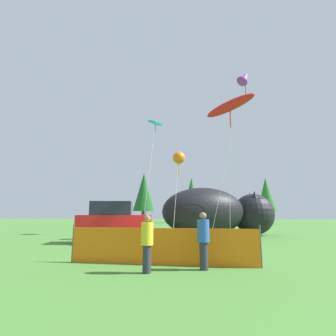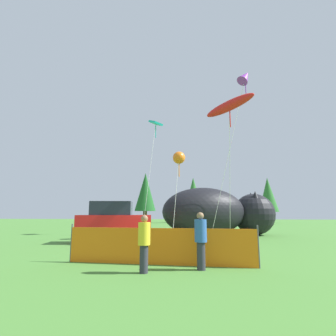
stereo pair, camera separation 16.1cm
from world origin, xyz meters
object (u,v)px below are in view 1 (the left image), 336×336
(inflatable_cat, at_px, (217,214))
(folding_chair, at_px, (197,236))
(kite_red_lizard, at_px, (230,106))
(spectator_in_white_shirt, at_px, (203,238))
(kite_purple_delta, at_px, (245,78))
(kite_orange_flower, at_px, (179,158))
(spectator_in_red_shirt, at_px, (147,241))
(parked_car, at_px, (114,223))
(kite_teal_diamond, at_px, (155,125))

(inflatable_cat, bearing_deg, folding_chair, -127.59)
(folding_chair, distance_m, kite_red_lizard, 7.62)
(spectator_in_white_shirt, relative_size, kite_red_lizard, 0.20)
(kite_purple_delta, distance_m, kite_red_lizard, 5.17)
(kite_purple_delta, height_order, kite_orange_flower, kite_purple_delta)
(spectator_in_red_shirt, height_order, kite_red_lizard, kite_red_lizard)
(kite_orange_flower, distance_m, kite_red_lizard, 4.83)
(parked_car, relative_size, kite_purple_delta, 0.36)
(inflatable_cat, relative_size, spectator_in_white_shirt, 5.34)
(inflatable_cat, bearing_deg, kite_teal_diamond, 146.24)
(inflatable_cat, relative_size, kite_orange_flower, 1.57)
(kite_teal_diamond, bearing_deg, inflatable_cat, -10.54)
(kite_purple_delta, height_order, kite_red_lizard, kite_purple_delta)
(kite_red_lizard, bearing_deg, kite_purple_delta, 63.50)
(parked_car, height_order, inflatable_cat, inflatable_cat)
(kite_orange_flower, height_order, kite_red_lizard, kite_red_lizard)
(spectator_in_red_shirt, relative_size, kite_teal_diamond, 0.17)
(kite_orange_flower, bearing_deg, parked_car, -148.54)
(folding_chair, height_order, kite_purple_delta, kite_purple_delta)
(folding_chair, relative_size, spectator_in_red_shirt, 0.56)
(kite_purple_delta, bearing_deg, parked_car, -161.42)
(spectator_in_white_shirt, distance_m, kite_teal_diamond, 15.43)
(inflatable_cat, distance_m, spectator_in_white_shirt, 11.93)
(folding_chair, height_order, kite_teal_diamond, kite_teal_diamond)
(parked_car, xyz_separation_m, spectator_in_white_shirt, (4.81, -6.82, -0.21))
(inflatable_cat, bearing_deg, kite_orange_flower, -158.20)
(folding_chair, xyz_separation_m, kite_teal_diamond, (-3.23, 7.43, 8.50))
(spectator_in_red_shirt, bearing_deg, inflatable_cat, 75.27)
(spectator_in_red_shirt, bearing_deg, parked_car, 113.14)
(kite_orange_flower, bearing_deg, folding_chair, -74.21)
(parked_car, height_order, folding_chair, parked_car)
(inflatable_cat, relative_size, kite_red_lizard, 1.08)
(folding_chair, relative_size, spectator_in_white_shirt, 0.53)
(parked_car, xyz_separation_m, kite_red_lizard, (6.78, -0.53, 6.67))
(kite_teal_diamond, bearing_deg, kite_orange_flower, -59.36)
(folding_chair, relative_size, kite_orange_flower, 0.16)
(parked_car, distance_m, spectator_in_white_shirt, 8.34)
(folding_chair, bearing_deg, kite_red_lizard, -143.23)
(inflatable_cat, height_order, spectator_in_white_shirt, inflatable_cat)
(parked_car, distance_m, spectator_in_red_shirt, 8.04)
(inflatable_cat, relative_size, kite_purple_delta, 0.76)
(kite_teal_diamond, bearing_deg, spectator_in_white_shirt, -75.46)
(kite_orange_flower, bearing_deg, inflatable_cat, 45.02)
(parked_car, distance_m, kite_teal_diamond, 9.97)
(spectator_in_white_shirt, height_order, kite_red_lizard, kite_red_lizard)
(folding_chair, relative_size, kite_teal_diamond, 0.10)
(spectator_in_red_shirt, distance_m, kite_purple_delta, 15.56)
(spectator_in_white_shirt, height_order, kite_orange_flower, kite_orange_flower)
(parked_car, bearing_deg, folding_chair, -26.98)
(kite_purple_delta, relative_size, kite_orange_flower, 2.07)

